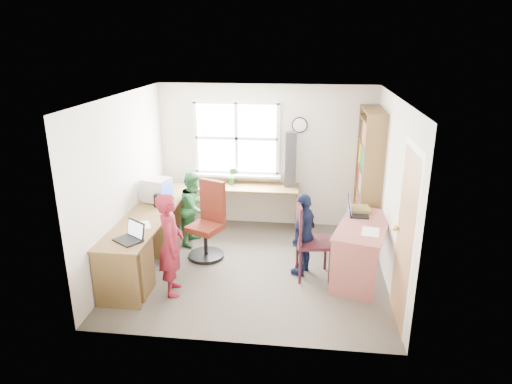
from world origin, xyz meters
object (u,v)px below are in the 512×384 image
l_desk (156,242)px  person_red (171,244)px  bookshelf (368,180)px  crt_monitor (157,190)px  laptop_left (131,236)px  potted_plant (232,176)px  laptop_right (355,210)px  person_navy (304,234)px  wooden_chair (308,238)px  right_desk (363,239)px  person_green (194,208)px  cd_tower (290,159)px  swivel_chair (208,225)px

l_desk → person_red: person_red is taller
bookshelf → crt_monitor: size_ratio=4.81×
laptop_left → potted_plant: (0.86, 2.36, 0.09)m
laptop_right → person_navy: 0.82m
bookshelf → wooden_chair: bearing=-123.8°
right_desk → person_green: 2.64m
laptop_left → cd_tower: cd_tower is taller
crt_monitor → potted_plant: crt_monitor is taller
bookshelf → person_navy: size_ratio=1.82×
swivel_chair → person_green: bearing=149.5°
potted_plant → person_red: person_red is taller
crt_monitor → cd_tower: 2.21m
laptop_left → person_navy: size_ratio=0.37×
person_navy → person_red: bearing=-46.0°
l_desk → laptop_right: 2.78m
laptop_left → laptop_right: size_ratio=1.16×
l_desk → person_navy: (1.99, 0.22, 0.12)m
laptop_left → person_navy: (2.10, 0.80, -0.23)m
laptop_left → potted_plant: size_ratio=1.46×
swivel_chair → person_green: size_ratio=0.99×
swivel_chair → person_red: (-0.23, -1.08, 0.18)m
bookshelf → l_desk: bearing=-153.6°
right_desk → wooden_chair: bearing=-156.4°
wooden_chair → cd_tower: (-0.33, 1.67, 0.64)m
person_green → laptop_right: bearing=-92.8°
l_desk → person_red: size_ratio=2.21×
l_desk → wooden_chair: (2.06, 0.12, 0.12)m
person_red → person_green: person_red is taller
person_red → wooden_chair: bearing=-85.0°
l_desk → laptop_right: bearing=12.2°
wooden_chair → cd_tower: size_ratio=1.15×
swivel_chair → potted_plant: size_ratio=3.90×
swivel_chair → wooden_chair: swivel_chair is taller
cd_tower → person_green: (-1.46, -0.76, -0.63)m
laptop_right → person_green: (-2.43, 0.46, -0.24)m
right_desk → swivel_chair: size_ratio=1.26×
person_green → person_red: bearing=-168.8°
cd_tower → person_red: 2.71m
crt_monitor → laptop_left: 1.39m
right_desk → bookshelf: 1.33m
bookshelf → wooden_chair: bookshelf is taller
laptop_right → potted_plant: potted_plant is taller
right_desk → laptop_left: laptop_left is taller
swivel_chair → l_desk: bearing=-111.5°
crt_monitor → cd_tower: size_ratio=0.48×
laptop_right → person_navy: size_ratio=0.32×
person_navy → laptop_right: bearing=137.4°
swivel_chair → potted_plant: 1.26m
right_desk → person_navy: 0.79m
person_red → person_green: (-0.09, 1.52, -0.09)m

